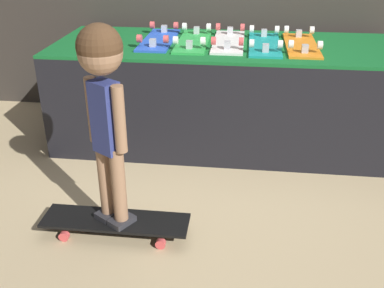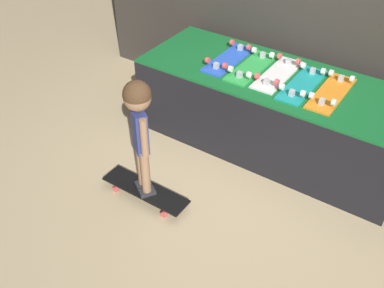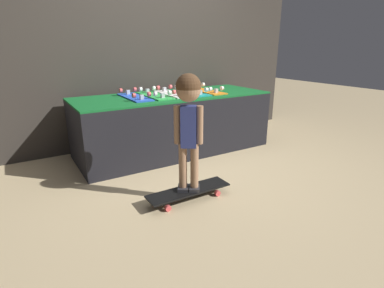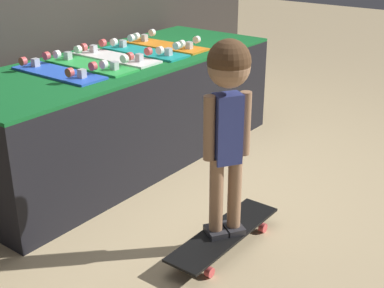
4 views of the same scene
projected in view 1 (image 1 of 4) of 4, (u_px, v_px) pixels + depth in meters
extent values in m
plane|color=tan|center=(220.00, 175.00, 2.92)|extent=(16.00, 16.00, 0.00)
cube|color=black|center=(227.00, 95.00, 3.25)|extent=(2.41, 0.91, 0.71)
cube|color=#146028|center=(228.00, 45.00, 3.09)|extent=(2.41, 0.91, 0.02)
cube|color=blue|center=(159.00, 40.00, 3.16)|extent=(0.21, 0.65, 0.01)
cube|color=#B7B7BC|center=(164.00, 29.00, 3.34)|extent=(0.04, 0.04, 0.05)
cylinder|color=#D84C4C|center=(176.00, 26.00, 3.32)|extent=(0.03, 0.05, 0.05)
cylinder|color=#D84C4C|center=(152.00, 25.00, 3.34)|extent=(0.03, 0.05, 0.05)
cube|color=#B7B7BC|center=(153.00, 43.00, 2.95)|extent=(0.04, 0.04, 0.05)
cylinder|color=#D84C4C|center=(166.00, 39.00, 2.93)|extent=(0.03, 0.05, 0.05)
cylinder|color=#D84C4C|center=(139.00, 38.00, 2.95)|extent=(0.03, 0.05, 0.05)
cube|color=green|center=(193.00, 42.00, 3.12)|extent=(0.21, 0.65, 0.01)
cube|color=#B7B7BC|center=(197.00, 30.00, 3.29)|extent=(0.04, 0.04, 0.05)
cylinder|color=white|center=(209.00, 27.00, 3.27)|extent=(0.03, 0.05, 0.05)
cylinder|color=white|center=(185.00, 26.00, 3.29)|extent=(0.03, 0.05, 0.05)
cube|color=#B7B7BC|center=(189.00, 45.00, 2.91)|extent=(0.04, 0.04, 0.05)
cylinder|color=white|center=(203.00, 41.00, 2.89)|extent=(0.03, 0.05, 0.05)
cylinder|color=white|center=(176.00, 40.00, 2.91)|extent=(0.03, 0.05, 0.05)
cube|color=white|center=(229.00, 42.00, 3.11)|extent=(0.21, 0.65, 0.01)
cube|color=#B7B7BC|center=(230.00, 31.00, 3.28)|extent=(0.04, 0.04, 0.05)
cylinder|color=#D84C4C|center=(243.00, 27.00, 3.26)|extent=(0.03, 0.05, 0.05)
cylinder|color=#D84C4C|center=(218.00, 27.00, 3.28)|extent=(0.03, 0.05, 0.05)
cube|color=#B7B7BC|center=(227.00, 45.00, 2.90)|extent=(0.04, 0.04, 0.05)
cylinder|color=#D84C4C|center=(241.00, 42.00, 2.88)|extent=(0.03, 0.05, 0.05)
cylinder|color=#D84C4C|center=(214.00, 41.00, 2.90)|extent=(0.03, 0.05, 0.05)
cube|color=teal|center=(264.00, 45.00, 3.04)|extent=(0.21, 0.65, 0.01)
cube|color=#B7B7BC|center=(264.00, 33.00, 3.22)|extent=(0.04, 0.04, 0.05)
cylinder|color=white|center=(277.00, 30.00, 3.20)|extent=(0.03, 0.05, 0.05)
cylinder|color=white|center=(252.00, 29.00, 3.22)|extent=(0.03, 0.05, 0.05)
cube|color=#B7B7BC|center=(266.00, 48.00, 2.84)|extent=(0.04, 0.04, 0.05)
cylinder|color=white|center=(280.00, 44.00, 2.81)|extent=(0.03, 0.05, 0.05)
cylinder|color=white|center=(252.00, 43.00, 2.83)|extent=(0.03, 0.05, 0.05)
cube|color=orange|center=(301.00, 45.00, 3.02)|extent=(0.21, 0.65, 0.01)
cube|color=#B7B7BC|center=(299.00, 33.00, 3.20)|extent=(0.04, 0.04, 0.05)
cylinder|color=white|center=(312.00, 30.00, 3.18)|extent=(0.03, 0.05, 0.05)
cylinder|color=white|center=(286.00, 29.00, 3.20)|extent=(0.03, 0.05, 0.05)
cube|color=#B7B7BC|center=(305.00, 49.00, 2.82)|extent=(0.04, 0.04, 0.05)
cylinder|color=white|center=(320.00, 45.00, 2.80)|extent=(0.03, 0.05, 0.05)
cylinder|color=white|center=(291.00, 44.00, 2.82)|extent=(0.03, 0.05, 0.05)
cube|color=black|center=(116.00, 220.00, 2.34)|extent=(0.77, 0.20, 0.01)
cube|color=#B7B7BC|center=(163.00, 229.00, 2.33)|extent=(0.04, 0.04, 0.05)
cylinder|color=#D84C4C|center=(166.00, 223.00, 2.42)|extent=(0.05, 0.03, 0.05)
cylinder|color=#D84C4C|center=(161.00, 244.00, 2.26)|extent=(0.05, 0.03, 0.05)
cube|color=#B7B7BC|center=(70.00, 222.00, 2.38)|extent=(0.04, 0.04, 0.05)
cylinder|color=#D84C4C|center=(76.00, 216.00, 2.47)|extent=(0.05, 0.03, 0.05)
cylinder|color=#D84C4C|center=(64.00, 236.00, 2.32)|extent=(0.05, 0.03, 0.05)
cube|color=#2D2D33|center=(122.00, 221.00, 2.30)|extent=(0.15, 0.16, 0.03)
cylinder|color=#997051|center=(119.00, 185.00, 2.21)|extent=(0.07, 0.07, 0.40)
cube|color=#2D2D33|center=(109.00, 213.00, 2.36)|extent=(0.15, 0.16, 0.03)
cylinder|color=#997051|center=(105.00, 178.00, 2.27)|extent=(0.07, 0.07, 0.40)
cube|color=navy|center=(106.00, 118.00, 2.08)|extent=(0.16, 0.15, 0.35)
cylinder|color=#997051|center=(119.00, 120.00, 2.02)|extent=(0.06, 0.06, 0.32)
cylinder|color=#997051|center=(93.00, 110.00, 2.13)|extent=(0.06, 0.06, 0.32)
sphere|color=#997051|center=(100.00, 53.00, 1.95)|extent=(0.20, 0.20, 0.20)
sphere|color=#4C331E|center=(99.00, 47.00, 1.93)|extent=(0.20, 0.20, 0.20)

